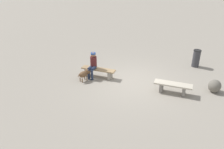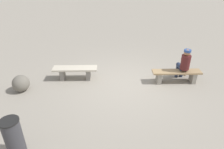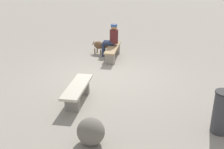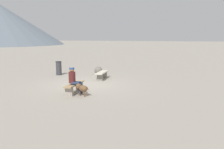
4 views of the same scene
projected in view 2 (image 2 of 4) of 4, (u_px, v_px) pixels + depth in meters
name	position (u px, v px, depth m)	size (l,w,h in m)	color
ground	(126.00, 85.00, 6.98)	(210.00, 210.00, 0.06)	gray
bench_left	(75.00, 71.00, 7.13)	(1.56, 0.49, 0.45)	gray
bench_right	(176.00, 75.00, 6.94)	(1.67, 0.44, 0.44)	gray
seated_person	(184.00, 63.00, 6.83)	(0.34, 0.60, 1.22)	#511E1E
dog	(184.00, 66.00, 7.39)	(0.44, 0.70, 0.53)	brown
trash_bin	(14.00, 138.00, 4.17)	(0.39, 0.39, 0.92)	#38383D
boulder	(21.00, 83.00, 6.47)	(0.52, 0.55, 0.54)	#6B665B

